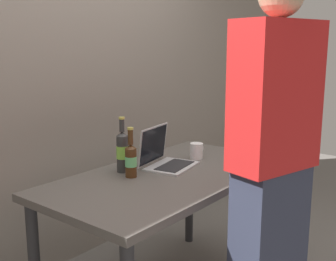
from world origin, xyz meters
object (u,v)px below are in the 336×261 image
Objects in this scene: beer_bottle_green at (131,159)px; person_figure at (272,171)px; coffee_mug at (197,151)px; laptop at (165,157)px; beer_bottle_dark at (122,151)px.

beer_bottle_green is 0.79m from person_figure.
laptop is at bearing 169.23° from coffee_mug.
coffee_mug is (0.50, -0.17, -0.07)m from beer_bottle_dark.
beer_bottle_green is 0.87× the size of beer_bottle_dark.
laptop is at bearing 77.40° from person_figure.
laptop is 0.27m from coffee_mug.
beer_bottle_dark reaches higher than coffee_mug.
person_figure is 15.40× the size of coffee_mug.
beer_bottle_green reaches higher than laptop.
person_figure reaches higher than coffee_mug.
beer_bottle_dark is (-0.24, 0.12, 0.07)m from laptop.
coffee_mug is at bearing -10.77° from laptop.
laptop is 0.28m from beer_bottle_green.
coffee_mug is (0.55, -0.06, -0.05)m from beer_bottle_green.
beer_bottle_dark is 0.18× the size of person_figure.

